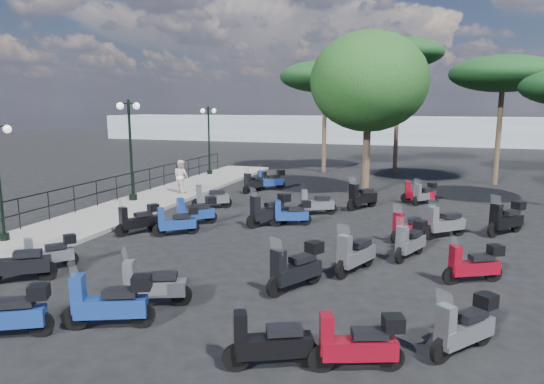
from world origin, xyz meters
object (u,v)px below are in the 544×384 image
(scooter_2, at_px, (16,264))
(scooter_8, at_px, (177,222))
(scooter_3, at_px, (138,220))
(scooter_29, at_px, (424,194))
(pedestrian_far, at_px, (181,176))
(scooter_23, at_px, (418,194))
(scooter_13, at_px, (152,286))
(pine_1, at_px, (503,74))
(scooter_15, at_px, (269,211))
(scooter_24, at_px, (358,344))
(scooter_1, at_px, (49,254))
(scooter_27, at_px, (444,224))
(lamp_post_2, at_px, (209,136))
(scooter_10, at_px, (195,212))
(scooter_22, at_px, (407,228))
(scooter_9, at_px, (291,214))
(pine_0, at_px, (400,54))
(scooter_19, at_px, (269,344))
(scooter_12, at_px, (110,303))
(scooter_28, at_px, (506,219))
(lamp_post_1, at_px, (130,144))
(broadleaf_tree, at_px, (369,82))
(scooter_14, at_px, (296,269))
(scooter_25, at_px, (464,328))
(scooter_20, at_px, (410,241))
(scooter_7, at_px, (6,313))
(scooter_16, at_px, (362,197))
(pine_2, at_px, (325,77))
(scooter_17, at_px, (316,204))
(scooter_11, at_px, (270,181))
(scooter_5, at_px, (255,183))

(scooter_2, distance_m, scooter_8, 5.43)
(scooter_3, relative_size, scooter_29, 1.07)
(pedestrian_far, height_order, scooter_23, pedestrian_far)
(scooter_8, distance_m, scooter_13, 5.89)
(pine_1, bearing_deg, scooter_15, -125.12)
(scooter_3, xyz_separation_m, scooter_8, (1.36, 0.22, -0.01))
(scooter_23, relative_size, scooter_29, 1.19)
(scooter_24, bearing_deg, scooter_1, 54.20)
(scooter_27, bearing_deg, lamp_post_2, 10.58)
(scooter_10, bearing_deg, scooter_22, -132.85)
(scooter_8, distance_m, scooter_9, 4.15)
(scooter_1, relative_size, pine_0, 0.15)
(scooter_10, xyz_separation_m, scooter_19, (5.68, -8.52, -0.05))
(scooter_12, xyz_separation_m, scooter_13, (0.20, 1.21, -0.08))
(scooter_1, relative_size, scooter_3, 0.86)
(scooter_1, distance_m, scooter_28, 14.41)
(scooter_9, bearing_deg, scooter_3, 96.39)
(lamp_post_1, relative_size, scooter_13, 2.80)
(scooter_22, bearing_deg, broadleaf_tree, -37.98)
(lamp_post_1, bearing_deg, scooter_10, -23.66)
(scooter_2, xyz_separation_m, scooter_14, (6.72, 1.69, 0.05))
(scooter_23, bearing_deg, scooter_25, 173.16)
(scooter_22, bearing_deg, scooter_20, 130.65)
(scooter_8, bearing_deg, scooter_29, -81.51)
(scooter_7, distance_m, scooter_20, 10.26)
(pine_1, bearing_deg, scooter_8, -127.57)
(scooter_2, relative_size, pine_0, 0.18)
(scooter_1, relative_size, scooter_25, 0.90)
(scooter_16, height_order, broadleaf_tree, broadleaf_tree)
(scooter_3, relative_size, scooter_16, 0.90)
(scooter_28, height_order, pine_2, pine_2)
(scooter_3, xyz_separation_m, scooter_17, (5.14, 4.74, -0.03))
(scooter_24, height_order, broadleaf_tree, broadleaf_tree)
(lamp_post_2, height_order, scooter_15, lamp_post_2)
(scooter_1, distance_m, broadleaf_tree, 15.91)
(scooter_27, bearing_deg, scooter_23, -31.98)
(scooter_3, relative_size, scooter_11, 1.06)
(lamp_post_1, distance_m, broadleaf_tree, 11.32)
(scooter_25, bearing_deg, pine_0, -43.84)
(scooter_8, xyz_separation_m, scooter_12, (2.18, -6.61, 0.06))
(scooter_12, distance_m, scooter_20, 8.48)
(scooter_5, height_order, scooter_29, scooter_5)
(scooter_7, relative_size, scooter_14, 0.97)
(scooter_5, relative_size, scooter_28, 1.08)
(scooter_13, xyz_separation_m, scooter_28, (8.25, 8.98, 0.08))
(scooter_19, height_order, scooter_29, scooter_19)
(lamp_post_1, relative_size, scooter_7, 2.82)
(scooter_24, relative_size, broadleaf_tree, 0.20)
(scooter_7, relative_size, scooter_8, 1.17)
(pedestrian_far, distance_m, scooter_2, 11.99)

